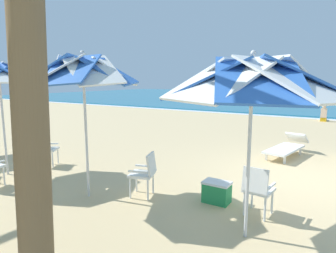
{
  "coord_description": "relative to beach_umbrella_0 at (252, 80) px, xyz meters",
  "views": [
    {
      "loc": [
        0.77,
        -7.09,
        2.27
      ],
      "look_at": [
        -3.36,
        -0.42,
        1.0
      ],
      "focal_mm": 31.18,
      "sensor_mm": 36.0,
      "label": 1
    }
  ],
  "objects": [
    {
      "name": "plastic_chair_0",
      "position": [
        -0.04,
        0.74,
        -1.77
      ],
      "size": [
        0.48,
        0.51,
        0.87
      ],
      "color": "white",
      "rests_on": "ground"
    },
    {
      "name": "beach_umbrella_1",
      "position": [
        -3.07,
        -0.16,
        0.13
      ],
      "size": [
        2.07,
        2.07,
        2.79
      ],
      "color": "silver",
      "rests_on": "ground"
    },
    {
      "name": "ground_plane",
      "position": [
        0.35,
        3.13,
        -2.26
      ],
      "size": [
        80.0,
        80.0,
        0.0
      ],
      "primitive_type": "plane",
      "color": "#D3B784"
    },
    {
      "name": "beachgoer_seated",
      "position": [
        0.04,
        14.05,
        -1.97
      ],
      "size": [
        0.3,
        0.93,
        0.92
      ],
      "color": "yellow",
      "rests_on": "ground"
    },
    {
      "name": "palm_tree_3",
      "position": [
        -1.61,
        -2.18,
        0.7
      ],
      "size": [
        3.07,
        2.67,
        5.11
      ],
      "color": "brown",
      "rests_on": "ground"
    },
    {
      "name": "surf_foam",
      "position": [
        0.35,
        14.92,
        -2.26
      ],
      "size": [
        80.0,
        0.7,
        0.01
      ],
      "primitive_type": "cube",
      "color": "white",
      "rests_on": "ground"
    },
    {
      "name": "plastic_chair_4",
      "position": [
        -5.6,
        0.73,
        -1.77
      ],
      "size": [
        0.62,
        0.61,
        0.87
      ],
      "color": "white",
      "rests_on": "ground"
    },
    {
      "name": "beach_umbrella_0",
      "position": [
        0.0,
        0.0,
        0.0
      ],
      "size": [
        2.55,
        2.55,
        2.66
      ],
      "color": "silver",
      "rests_on": "ground"
    },
    {
      "name": "cooler_box",
      "position": [
        -0.82,
        0.9,
        -2.06
      ],
      "size": [
        0.5,
        0.34,
        0.4
      ],
      "color": "#238C4C",
      "rests_on": "ground"
    },
    {
      "name": "sun_lounger_1",
      "position": [
        -0.33,
        5.13,
        -1.98
      ],
      "size": [
        0.99,
        2.22,
        0.62
      ],
      "color": "white",
      "rests_on": "ground"
    },
    {
      "name": "plastic_chair_1",
      "position": [
        -2.13,
        0.44,
        -1.77
      ],
      "size": [
        0.58,
        0.55,
        0.87
      ],
      "color": "white",
      "rests_on": "ground"
    }
  ]
}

